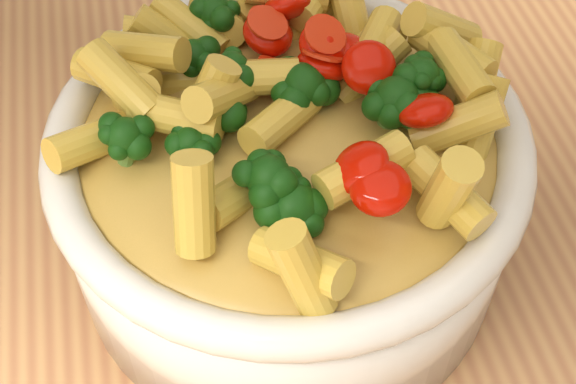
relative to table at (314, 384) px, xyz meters
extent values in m
cube|color=tan|center=(0.00, 0.00, 0.08)|extent=(1.20, 0.80, 0.04)
cylinder|color=silver|center=(-0.01, 0.05, 0.15)|extent=(0.26, 0.26, 0.10)
ellipsoid|color=silver|center=(-0.01, 0.05, 0.12)|extent=(0.24, 0.24, 0.04)
torus|color=silver|center=(-0.01, 0.05, 0.21)|extent=(0.27, 0.27, 0.02)
ellipsoid|color=gold|center=(-0.01, 0.05, 0.21)|extent=(0.23, 0.23, 0.03)
camera|label=1|loc=(-0.07, -0.24, 0.53)|focal=50.00mm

